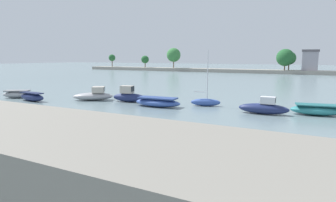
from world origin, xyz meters
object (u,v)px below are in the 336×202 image
Objects in this scene: moored_boat_1 at (32,97)px; moored_boat_2 at (94,95)px; moored_boat_4 at (158,102)px; moored_boat_7 at (317,110)px; moored_boat_0 at (17,94)px; moored_boat_6 at (264,108)px; mooring_buoy_0 at (211,127)px; moored_boat_5 at (206,102)px; moored_boat_3 at (129,96)px.

moored_boat_1 is 0.84× the size of moored_boat_2.
moored_boat_4 is 1.11× the size of moored_boat_7.
moored_boat_4 is at bearing 17.60° from moored_boat_1.
moored_boat_6 is at bearing -22.25° from moored_boat_0.
moored_boat_7 is at bearing 53.94° from mooring_buoy_0.
moored_boat_2 reaches higher than moored_boat_7.
moored_boat_2 is 20.70m from moored_boat_6.
moored_boat_5 reaches higher than moored_boat_0.
moored_boat_1 is 24.67m from mooring_buoy_0.
moored_boat_3 is at bearing -22.92° from moored_boat_2.
moored_boat_1 is 0.90× the size of moored_boat_7.
moored_boat_4 is 11.19m from moored_boat_6.
moored_boat_5 is (14.14, 2.44, -0.13)m from moored_boat_2.
moored_boat_6 reaches higher than moored_boat_1.
moored_boat_1 is at bearing -42.06° from moored_boat_0.
moored_boat_0 is at bearing 179.76° from moored_boat_7.
moored_boat_2 is 9.57m from moored_boat_4.
moored_boat_5 is (20.48, 6.57, -0.04)m from moored_boat_1.
moored_boat_7 is 12.13m from mooring_buoy_0.
moored_boat_0 is 11.79× the size of mooring_buoy_0.
moored_boat_2 reaches higher than moored_boat_4.
moored_boat_0 is at bearing 171.87° from moored_boat_1.
moored_boat_3 is 0.91× the size of moored_boat_7.
moored_boat_6 is (20.69, 0.78, -0.02)m from moored_boat_2.
moored_boat_6 is (6.55, -1.66, 0.11)m from moored_boat_5.
mooring_buoy_0 is at bearing -83.66° from moored_boat_5.
moored_boat_0 is 31.44m from moored_boat_6.
moored_boat_5 is 18.09× the size of mooring_buoy_0.
moored_boat_7 is (20.47, 1.59, -0.21)m from moored_boat_3.
moored_boat_0 is 0.90× the size of moored_boat_3.
moored_boat_4 is (15.91, 3.73, -0.03)m from moored_boat_1.
moored_boat_1 is 0.98× the size of moored_boat_3.
moored_boat_1 is 21.51m from moored_boat_5.
moored_boat_2 is at bearing 173.88° from moored_boat_4.
moored_boat_6 reaches higher than mooring_buoy_0.
moored_boat_3 is 0.72× the size of moored_boat_5.
moored_boat_1 is (4.15, -0.92, 0.02)m from moored_boat_0.
moored_boat_6 is (27.04, 4.91, 0.07)m from moored_boat_1.
moored_boat_5 is at bearing 22.19° from moored_boat_1.
mooring_buoy_0 is (-7.14, -9.80, -0.32)m from moored_boat_7.
moored_boat_1 reaches higher than moored_boat_7.
moored_boat_3 reaches higher than mooring_buoy_0.
moored_boat_0 is at bearing 177.00° from moored_boat_5.
mooring_buoy_0 is at bearing -110.62° from moored_boat_6.
mooring_buoy_0 is at bearing -39.81° from moored_boat_3.
moored_boat_5 is (9.35, 1.52, -0.22)m from moored_boat_3.
moored_boat_0 reaches higher than moored_boat_7.
moored_boat_6 is 0.96× the size of moored_boat_7.
moored_boat_4 is at bearing -164.08° from moored_boat_5.
mooring_buoy_0 is (-2.57, -8.07, -0.42)m from moored_boat_6.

